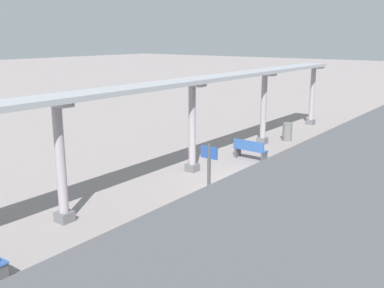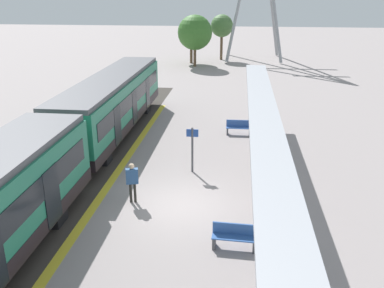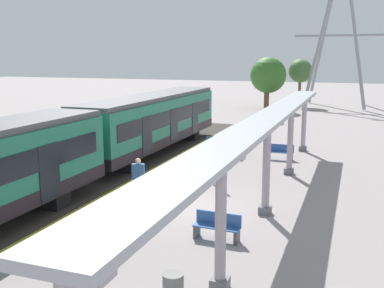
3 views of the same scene
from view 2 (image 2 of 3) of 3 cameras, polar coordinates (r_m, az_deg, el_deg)
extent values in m
plane|color=gray|center=(17.29, -1.55, -8.23)|extent=(176.00, 176.00, 0.00)
cube|color=gold|center=(18.05, -12.57, -7.44)|extent=(0.37, 30.67, 0.01)
cube|color=#38332D|center=(18.68, -17.79, -6.97)|extent=(3.20, 42.67, 0.01)
cube|color=black|center=(15.04, -18.30, -6.67)|extent=(0.04, 1.10, 2.00)
cube|color=black|center=(17.02, -20.48, -8.89)|extent=(2.21, 0.90, 0.64)
cube|color=#1F7455|center=(25.61, -10.61, 5.62)|extent=(2.60, 14.66, 2.60)
cube|color=black|center=(25.88, -10.47, 3.43)|extent=(2.63, 14.68, 0.55)
cube|color=#515156|center=(25.30, -10.82, 8.73)|extent=(2.39, 14.66, 0.24)
cube|color=black|center=(25.19, -7.79, 6.27)|extent=(0.03, 13.49, 0.84)
cube|color=black|center=(21.94, -9.98, 2.53)|extent=(0.04, 1.10, 2.00)
cube|color=black|center=(25.33, -7.71, 5.04)|extent=(0.04, 1.10, 2.00)
cube|color=black|center=(28.79, -5.97, 6.94)|extent=(0.04, 1.10, 2.00)
cube|color=black|center=(30.39, -7.91, 4.90)|extent=(2.21, 0.90, 0.64)
cube|color=black|center=(21.88, -13.82, -1.62)|extent=(2.21, 0.90, 0.64)
cylinder|color=#A79CA5|center=(11.34, 10.80, -14.56)|extent=(0.28, 0.28, 3.05)
cube|color=#A79CA5|center=(10.53, 11.36, -7.43)|extent=(1.10, 0.36, 0.12)
cube|color=slate|center=(17.18, 9.18, -8.14)|extent=(0.44, 0.44, 0.30)
cylinder|color=#A79CA5|center=(16.46, 9.50, -2.99)|extent=(0.28, 0.28, 3.05)
cube|color=#A79CA5|center=(15.91, 9.82, 2.27)|extent=(1.10, 0.36, 0.12)
cube|color=slate|center=(22.75, 8.59, -0.85)|extent=(0.44, 0.44, 0.30)
cylinder|color=#A79CA5|center=(22.21, 8.82, 3.19)|extent=(0.28, 0.28, 3.05)
cube|color=#A79CA5|center=(21.81, 9.04, 7.17)|extent=(1.10, 0.36, 0.12)
cube|color=slate|center=(28.33, 8.26, 3.40)|extent=(0.44, 0.44, 0.30)
cylinder|color=#A79CA5|center=(27.90, 8.43, 6.69)|extent=(0.28, 0.28, 3.05)
cube|color=#A79CA5|center=(27.58, 8.60, 9.89)|extent=(1.10, 0.36, 0.12)
cube|color=#A8AAB2|center=(15.91, 9.84, 2.80)|extent=(1.20, 24.72, 0.16)
cube|color=#335BA5|center=(25.41, 6.33, 2.21)|extent=(1.51, 0.46, 0.04)
cube|color=#335BA5|center=(25.52, 6.34, 2.81)|extent=(1.50, 0.08, 0.40)
cube|color=#4C4C51|center=(25.50, 7.81, 1.66)|extent=(0.11, 0.40, 0.42)
cube|color=#4C4C51|center=(25.48, 4.80, 1.77)|extent=(0.11, 0.40, 0.42)
cube|color=#305AA0|center=(14.49, 5.72, -12.43)|extent=(1.52, 0.51, 0.04)
cube|color=#305AA0|center=(14.53, 5.81, -11.29)|extent=(1.50, 0.13, 0.40)
cube|color=#4C4C51|center=(14.60, 8.39, -13.35)|extent=(0.12, 0.40, 0.42)
cube|color=#4C4C51|center=(14.65, 3.01, -13.00)|extent=(0.12, 0.40, 0.42)
cylinder|color=#4C4C51|center=(19.87, 0.05, -0.83)|extent=(0.10, 0.10, 2.20)
cube|color=#284C9E|center=(19.58, 0.05, 1.49)|extent=(0.56, 0.04, 0.36)
cylinder|color=#292923|center=(17.49, -7.69, -6.51)|extent=(0.11, 0.11, 0.85)
cylinder|color=#292923|center=(17.49, -8.26, -6.53)|extent=(0.11, 0.11, 0.85)
cube|color=#2E5386|center=(17.17, -8.09, -4.31)|extent=(0.53, 0.34, 0.64)
sphere|color=beige|center=(17.00, -8.16, -2.98)|extent=(0.23, 0.23, 0.23)
cylinder|color=brown|center=(53.38, 3.98, 12.87)|extent=(0.32, 0.32, 2.98)
sphere|color=#416935|center=(53.11, 4.05, 15.62)|extent=(2.69, 2.69, 2.69)
cylinder|color=brown|center=(48.49, 0.39, 11.71)|extent=(0.32, 0.32, 2.20)
sphere|color=#326525|center=(48.18, 0.39, 14.81)|extent=(3.82, 3.82, 3.82)
cylinder|color=brown|center=(50.78, -0.10, 12.00)|extent=(0.32, 0.32, 2.03)
sphere|color=#2C6420|center=(50.52, -0.10, 14.49)|extent=(3.01, 3.01, 3.01)
camera|label=1|loc=(30.10, -11.40, 14.01)|focal=41.52mm
camera|label=3|loc=(4.68, 91.99, -35.47)|focal=42.16mm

